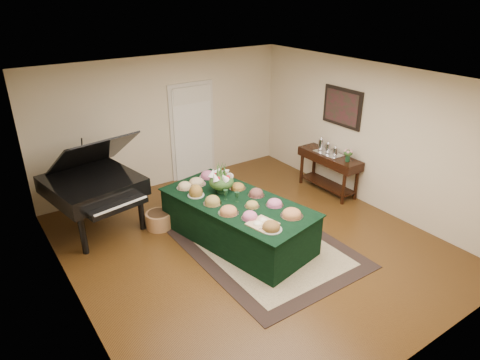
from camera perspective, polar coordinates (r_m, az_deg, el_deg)
ground at (r=7.21m, az=1.37°, el=-8.43°), size 6.00×6.00×0.00m
area_rug at (r=7.20m, az=2.76°, el=-8.43°), size 2.26×3.17×0.01m
kitchen_doorway at (r=9.35m, az=-6.34°, el=6.34°), size 1.05×0.07×2.10m
buffet_table at (r=7.12m, az=-0.37°, el=-5.40°), size 1.73×2.81×0.73m
food_platters at (r=6.97m, az=-1.05°, el=-2.31°), size 1.19×2.41×0.15m
cutting_board at (r=6.30m, az=2.91°, el=-5.65°), size 0.44×0.44×0.10m
green_goblets at (r=6.92m, az=-1.16°, el=-2.11°), size 0.18×0.25×0.18m
floral_centerpiece at (r=7.13m, az=-2.50°, el=0.17°), size 0.43×0.43×0.43m
grand_piano at (r=7.65m, az=-18.97°, el=-0.57°), size 1.66×1.85×1.70m
wicker_basket at (r=7.71m, az=-10.73°, el=-5.28°), size 0.46×0.46×0.29m
mahogany_sideboard at (r=8.89m, az=11.79°, el=2.28°), size 0.45×1.42×0.82m
tea_service at (r=8.83m, az=11.60°, el=4.25°), size 0.34×0.58×0.30m
pink_bouquet at (r=8.48m, az=14.22°, el=3.48°), size 0.20×0.20×0.25m
wall_painting at (r=8.69m, az=13.46°, el=9.42°), size 0.05×0.95×0.75m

